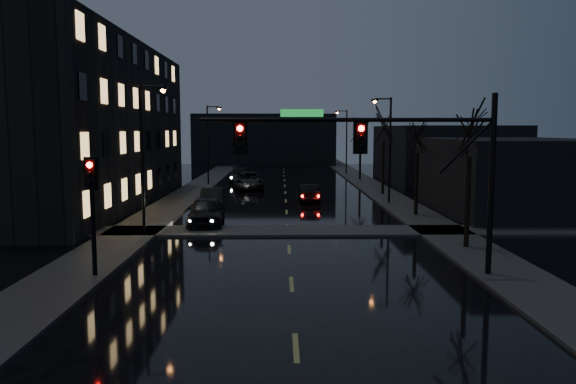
{
  "coord_description": "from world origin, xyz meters",
  "views": [
    {
      "loc": [
        -0.38,
        -12.04,
        5.65
      ],
      "look_at": [
        -0.11,
        9.82,
        3.2
      ],
      "focal_mm": 35.0,
      "sensor_mm": 36.0,
      "label": 1
    }
  ],
  "objects_px": {
    "oncoming_car_c": "(248,181)",
    "lead_car": "(309,193)",
    "oncoming_car_b": "(212,199)",
    "oncoming_car_d": "(239,175)",
    "oncoming_car_a": "(206,211)"
  },
  "relations": [
    {
      "from": "oncoming_car_a",
      "to": "oncoming_car_d",
      "type": "height_order",
      "value": "oncoming_car_a"
    },
    {
      "from": "oncoming_car_a",
      "to": "oncoming_car_d",
      "type": "xyz_separation_m",
      "value": [
        -0.12,
        27.4,
        -0.1
      ]
    },
    {
      "from": "oncoming_car_c",
      "to": "oncoming_car_b",
      "type": "bearing_deg",
      "value": -104.67
    },
    {
      "from": "oncoming_car_c",
      "to": "oncoming_car_a",
      "type": "bearing_deg",
      "value": -100.65
    },
    {
      "from": "oncoming_car_c",
      "to": "lead_car",
      "type": "relative_size",
      "value": 1.38
    },
    {
      "from": "oncoming_car_a",
      "to": "oncoming_car_b",
      "type": "distance_m",
      "value": 6.96
    },
    {
      "from": "oncoming_car_d",
      "to": "lead_car",
      "type": "xyz_separation_m",
      "value": [
        6.71,
        -16.63,
        -0.05
      ]
    },
    {
      "from": "oncoming_car_a",
      "to": "oncoming_car_b",
      "type": "xyz_separation_m",
      "value": [
        -0.5,
        6.94,
        -0.12
      ]
    },
    {
      "from": "oncoming_car_a",
      "to": "oncoming_car_d",
      "type": "bearing_deg",
      "value": 87.25
    },
    {
      "from": "oncoming_car_b",
      "to": "lead_car",
      "type": "height_order",
      "value": "oncoming_car_b"
    },
    {
      "from": "oncoming_car_a",
      "to": "lead_car",
      "type": "relative_size",
      "value": 1.18
    },
    {
      "from": "oncoming_car_b",
      "to": "oncoming_car_d",
      "type": "height_order",
      "value": "oncoming_car_d"
    },
    {
      "from": "oncoming_car_b",
      "to": "oncoming_car_c",
      "type": "height_order",
      "value": "oncoming_car_c"
    },
    {
      "from": "oncoming_car_b",
      "to": "oncoming_car_d",
      "type": "bearing_deg",
      "value": 86.0
    },
    {
      "from": "oncoming_car_c",
      "to": "lead_car",
      "type": "xyz_separation_m",
      "value": [
        5.3,
        -9.44,
        -0.11
      ]
    }
  ]
}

